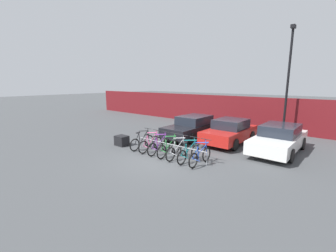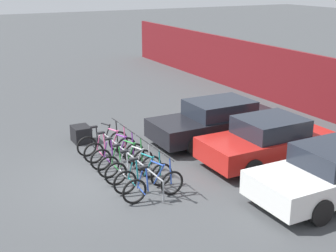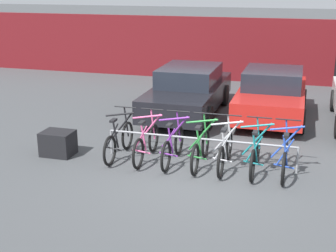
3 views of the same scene
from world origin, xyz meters
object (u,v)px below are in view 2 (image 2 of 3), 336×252
bicycle_pink (110,149)px  bicycle_green (126,162)px  car_white (336,172)px  car_black (217,121)px  bicycle_blue (154,185)px  cargo_crate (81,134)px  bicycle_purple (118,155)px  bicycle_silver (134,169)px  bicycle_teal (143,177)px  bike_rack (130,157)px  car_red (267,141)px  bicycle_black (103,142)px

bicycle_pink → bicycle_green: 1.22m
car_white → car_black: bearing=-177.2°
bicycle_blue → car_black: 4.89m
bicycle_blue → cargo_crate: (-4.98, -0.27, -0.10)m
bicycle_purple → bicycle_silver: (1.14, 0.00, 0.00)m
bicycle_green → bicycle_teal: bearing=-0.5°
bicycle_pink → bicycle_silver: size_ratio=1.00×
bike_rack → car_red: (1.22, 3.94, 0.20)m
bike_rack → car_black: (-1.16, 3.73, 0.20)m
bicycle_purple → car_black: bearing=100.2°
car_red → bicycle_blue: bearing=-81.9°
bicycle_purple → cargo_crate: size_ratio=2.44×
bicycle_purple → bicycle_blue: (2.36, 0.00, 0.00)m
bicycle_black → car_black: size_ratio=0.37×
bicycle_black → car_red: 5.10m
car_black → cargo_crate: size_ratio=6.53×
bicycle_purple → car_red: size_ratio=0.42×
bicycle_black → bicycle_teal: same height
bicycle_pink → bicycle_blue: same height
bicycle_pink → car_black: (0.00, 3.87, 0.31)m
bicycle_pink → cargo_crate: (-2.01, -0.27, -0.10)m
car_black → bicycle_silver: bearing=-65.8°
bike_rack → bicycle_green: (0.06, -0.15, -0.11)m
bicycle_black → bicycle_purple: (1.25, 0.00, 0.00)m
bicycle_silver → car_white: size_ratio=0.37×
bicycle_pink → bicycle_teal: same height
bicycle_purple → bike_rack: bearing=16.3°
bicycle_purple → car_red: 4.47m
bicycle_teal → bicycle_blue: bearing=-3.8°
bicycle_purple → car_black: (-0.60, 3.87, 0.31)m
cargo_crate → bicycle_pink: bearing=7.6°
bike_rack → car_black: size_ratio=0.91×
bicycle_pink → bicycle_teal: (2.37, 0.00, 0.00)m
car_white → bicycle_black: bearing=-144.0°
bicycle_pink → car_black: 3.89m
bicycle_black → bicycle_purple: bearing=-1.6°
bike_rack → bicycle_green: size_ratio=2.43×
bicycle_green → car_white: (3.81, 4.12, 0.31)m
bicycle_blue → car_white: (2.06, 4.12, 0.31)m
bicycle_green → bicycle_teal: same height
bicycle_black → bicycle_silver: same height
car_black → car_white: 5.02m
car_red → cargo_crate: (-4.40, -4.36, -0.42)m
bicycle_green → cargo_crate: 3.24m
bicycle_green → car_white: car_white is taller
bicycle_silver → cargo_crate: (-3.76, -0.27, -0.10)m
bicycle_pink → bicycle_blue: size_ratio=1.00×
cargo_crate → car_white: bearing=31.9°
bicycle_green → bicycle_teal: (1.15, 0.00, 0.00)m
bicycle_silver → bike_rack: bearing=163.1°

